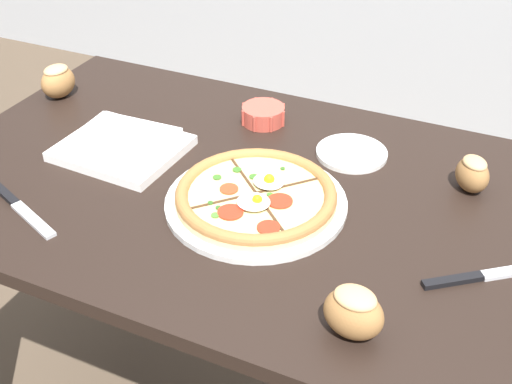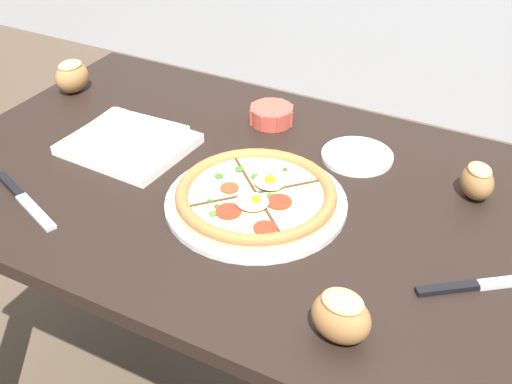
% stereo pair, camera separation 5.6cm
% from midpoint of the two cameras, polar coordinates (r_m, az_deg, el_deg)
% --- Properties ---
extents(dining_table, '(1.32, 0.79, 0.78)m').
position_cam_midpoint_polar(dining_table, '(1.31, 1.35, -3.69)').
color(dining_table, black).
rests_on(dining_table, ground_plane).
extents(pizza, '(0.34, 0.34, 0.05)m').
position_cam_midpoint_polar(pizza, '(1.18, 1.37, -0.47)').
color(pizza, white).
rests_on(pizza, dining_table).
extents(ramekin_bowl, '(0.10, 0.10, 0.04)m').
position_cam_midpoint_polar(ramekin_bowl, '(1.45, 2.51, 6.89)').
color(ramekin_bowl, '#C64C3D').
rests_on(ramekin_bowl, dining_table).
extents(napkin_folded, '(0.25, 0.22, 0.04)m').
position_cam_midpoint_polar(napkin_folded, '(1.37, -10.13, 4.40)').
color(napkin_folded, white).
rests_on(napkin_folded, dining_table).
extents(bread_piece_near, '(0.09, 0.10, 0.07)m').
position_cam_midpoint_polar(bread_piece_near, '(1.27, 20.29, 0.95)').
color(bread_piece_near, olive).
rests_on(bread_piece_near, dining_table).
extents(bread_piece_mid, '(0.08, 0.10, 0.08)m').
position_cam_midpoint_polar(bread_piece_mid, '(1.63, -15.10, 9.93)').
color(bread_piece_mid, '#A3703D').
rests_on(bread_piece_mid, dining_table).
extents(bread_piece_far, '(0.10, 0.08, 0.08)m').
position_cam_midpoint_polar(bread_piece_far, '(0.93, 9.33, -10.83)').
color(bread_piece_far, '#A3703D').
rests_on(bread_piece_far, dining_table).
extents(knife_main, '(0.20, 0.16, 0.01)m').
position_cam_midpoint_polar(knife_main, '(1.09, 21.29, -7.66)').
color(knife_main, silver).
rests_on(knife_main, dining_table).
extents(knife_spare, '(0.22, 0.10, 0.01)m').
position_cam_midpoint_polar(knife_spare, '(1.27, -18.75, -0.63)').
color(knife_spare, silver).
rests_on(knife_spare, dining_table).
extents(side_saucer, '(0.15, 0.15, 0.01)m').
position_cam_midpoint_polar(side_saucer, '(1.34, 10.17, 3.14)').
color(side_saucer, white).
rests_on(side_saucer, dining_table).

